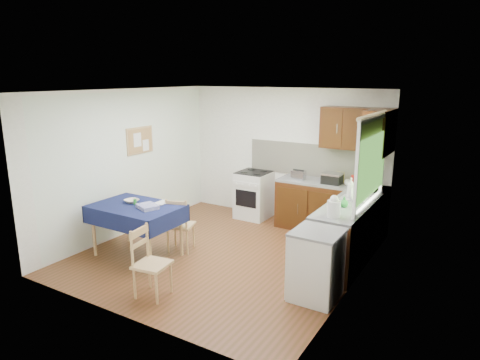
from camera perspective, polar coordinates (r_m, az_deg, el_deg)
The scene contains 33 objects.
floor at distance 6.78m, azimuth -2.00°, elevation -9.82°, with size 4.20×4.20×0.00m, color #513115.
ceiling at distance 6.22m, azimuth -2.19°, elevation 11.80°, with size 4.00×4.20×0.02m, color white.
wall_back at distance 8.19m, azimuth 5.96°, elevation 3.40°, with size 4.00×0.02×2.50m, color white.
wall_front at distance 4.83m, azimuth -15.84°, elevation -4.40°, with size 4.00×0.02×2.50m, color white.
wall_left at distance 7.64m, azimuth -14.78°, elevation 2.27°, with size 0.02×4.20×2.50m, color white.
wall_right at distance 5.58m, azimuth 15.40°, elevation -1.92°, with size 0.02×4.20×2.50m, color white.
base_cabinets at distance 7.15m, azimuth 12.80°, elevation -5.21°, with size 1.90×2.30×0.86m.
worktop_back at distance 7.61m, azimuth 12.09°, elevation -0.48°, with size 1.90×0.60×0.04m, color gray.
worktop_right at distance 6.37m, azimuth 14.21°, elevation -3.40°, with size 0.60×1.70×0.04m, color gray.
worktop_corner at distance 7.44m, azimuth 16.82°, elevation -1.11°, with size 0.60×0.60×0.04m, color gray.
splashback at distance 7.94m, azimuth 10.16°, elevation 2.56°, with size 2.70×0.02×0.60m, color beige.
upper_cabinets at distance 7.30m, azimuth 16.01°, elevation 6.45°, with size 1.20×0.85×0.70m.
stove at distance 8.33m, azimuth 1.83°, elevation -1.95°, with size 0.60×0.61×0.92m.
window at distance 6.17m, azimuth 17.17°, elevation 3.23°, with size 0.04×1.48×1.26m.
fridge at distance 5.45m, azimuth 10.14°, elevation -11.09°, with size 0.58×0.60×0.89m.
corkboard at distance 7.77m, azimuth -13.20°, elevation 5.16°, with size 0.04×0.62×0.47m.
dining_table at distance 6.67m, azimuth -13.66°, elevation -4.17°, with size 1.33×0.90×0.81m.
chair_far at distance 6.78m, azimuth -8.07°, elevation -5.73°, with size 0.49×0.49×0.88m.
chair_near at distance 5.53m, azimuth -12.06°, elevation -10.44°, with size 0.45×0.45×0.90m.
toaster at distance 7.71m, azimuth 7.80°, elevation 0.68°, with size 0.24×0.15×0.19m.
sandwich_press at distance 7.52m, azimuth 12.19°, elevation 0.23°, with size 0.32×0.28×0.19m.
sauce_bottle at distance 7.37m, azimuth 14.74°, elevation -0.12°, with size 0.05×0.05×0.20m, color #B8140E.
yellow_packet at distance 7.63m, azimuth 13.15°, elevation 0.35°, with size 0.13×0.09×0.18m, color yellow.
dish_rack at distance 6.66m, azimuth 15.14°, elevation -2.30°, with size 0.42×0.32×0.20m.
kettle at distance 5.74m, azimuth 12.40°, elevation -3.58°, with size 0.18×0.18×0.30m.
cup at distance 7.44m, azimuth 14.22°, elevation -0.37°, with size 0.12×0.12×0.10m, color silver.
soap_bottle_a at distance 6.68m, azimuth 14.56°, elevation -1.04°, with size 0.12×0.12×0.31m, color silver.
soap_bottle_b at distance 6.80m, azimuth 15.45°, elevation -1.31°, with size 0.09×0.09×0.21m, color #1E4DB3.
soap_bottle_c at distance 6.21m, azimuth 13.72°, elevation -2.86°, with size 0.12×0.12×0.15m, color #227E30.
plate_bowl at distance 6.79m, azimuth -14.25°, elevation -2.73°, with size 0.21×0.21×0.05m, color beige.
book at distance 6.71m, azimuth -10.95°, elevation -2.90°, with size 0.17×0.23×0.02m, color white.
spice_jar at distance 6.65m, azimuth -13.82°, elevation -2.88°, with size 0.04×0.04×0.09m, color #238326.
tea_towel at distance 6.45m, azimuth -12.23°, elevation -3.47°, with size 0.31×0.25×0.06m, color navy.
Camera 1 is at (3.40, -5.20, 2.71)m, focal length 32.00 mm.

